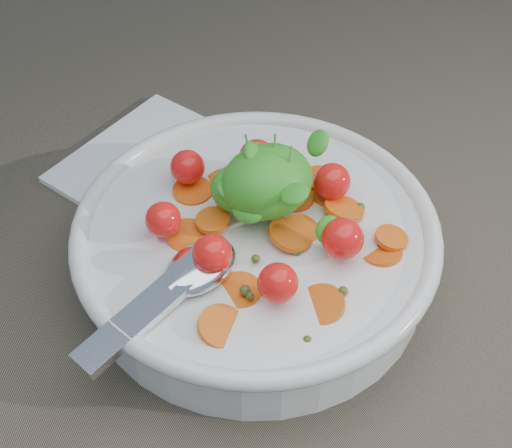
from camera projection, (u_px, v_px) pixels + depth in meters
ground at (265, 267)px, 0.60m from camera, size 6.00×6.00×0.00m
bowl at (256, 244)px, 0.57m from camera, size 0.31×0.29×0.12m
napkin at (155, 164)px, 0.69m from camera, size 0.21×0.20×0.01m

